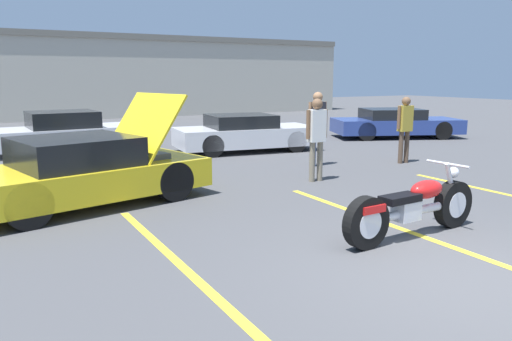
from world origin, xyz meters
The scene contains 12 objects.
ground_plane centered at (0.00, 0.00, 0.00)m, with size 80.00×80.00×0.00m, color #474749.
parking_stripe_foreground centered at (-2.66, 1.72, 0.00)m, with size 0.12×5.80×0.01m, color yellow.
parking_stripe_middle centered at (0.66, 1.72, 0.00)m, with size 0.12×5.80×0.01m, color yellow.
far_building centered at (0.00, 25.41, 2.34)m, with size 32.00×4.20×4.40m.
motorcycle centered at (0.51, 1.49, 0.41)m, with size 2.46×0.70×0.98m.
show_car_hood_open centered at (-3.06, 5.54, 0.58)m, with size 4.36×2.77×1.88m.
parked_car_right_row centered at (8.61, 10.11, 0.51)m, with size 4.82×3.38×1.04m.
parked_car_mid_right_row centered at (2.26, 9.76, 0.53)m, with size 4.29×2.22×1.09m.
parked_car_mid_left_row centered at (-2.33, 12.30, 0.56)m, with size 4.24×2.05×1.19m.
spectator_near_motorcycle centered at (1.55, 5.19, 1.04)m, with size 0.52×0.23×1.74m.
spectator_by_show_car centered at (4.85, 5.95, 1.00)m, with size 0.52×0.22×1.69m.
spectator_midground centered at (2.65, 6.68, 1.09)m, with size 0.52×0.24×1.82m.
Camera 1 is at (-4.58, -3.27, 2.19)m, focal length 35.00 mm.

